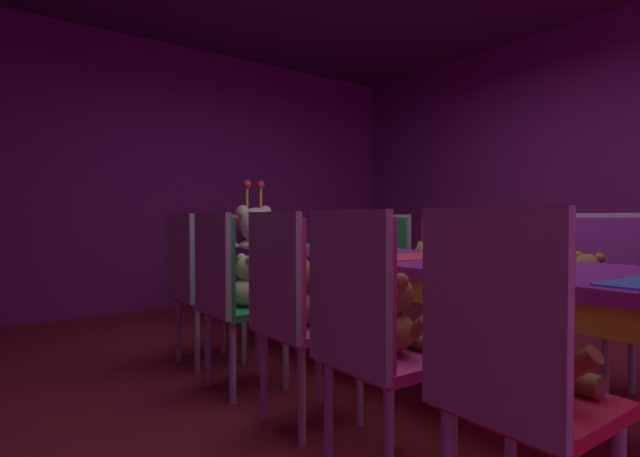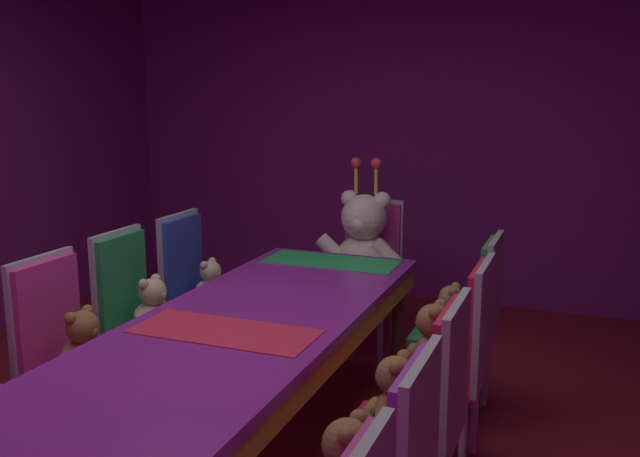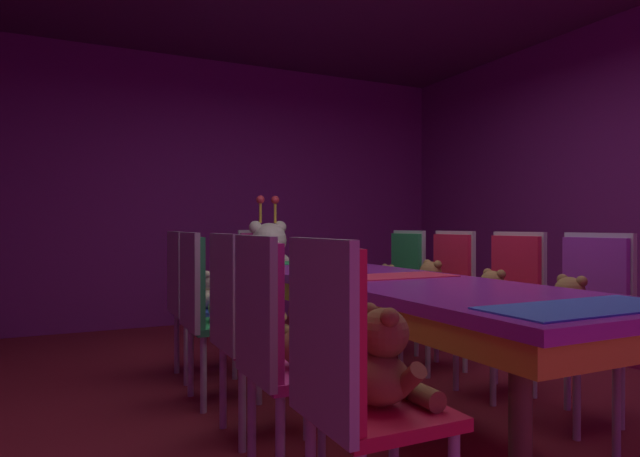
{
  "view_description": "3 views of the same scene",
  "coord_description": "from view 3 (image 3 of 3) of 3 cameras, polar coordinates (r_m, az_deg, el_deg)",
  "views": [
    {
      "loc": [
        -1.98,
        -1.81,
        0.96
      ],
      "look_at": [
        0.04,
        0.97,
        0.88
      ],
      "focal_mm": 26.56,
      "sensor_mm": 36.0,
      "label": 1
    },
    {
      "loc": [
        1.35,
        -2.37,
        1.72
      ],
      "look_at": [
        -0.06,
        1.23,
        0.94
      ],
      "focal_mm": 38.92,
      "sensor_mm": 36.0,
      "label": 2
    },
    {
      "loc": [
        -1.63,
        -2.54,
        1.02
      ],
      "look_at": [
        0.14,
        1.15,
        1.0
      ],
      "focal_mm": 30.47,
      "sensor_mm": 36.0,
      "label": 3
    }
  ],
  "objects": [
    {
      "name": "chair_left_0",
      "position": [
        1.68,
        2.52,
        -14.41
      ],
      "size": [
        0.42,
        0.41,
        0.98
      ],
      "color": "red",
      "rests_on": "ground_plane"
    },
    {
      "name": "teddy_left_0",
      "position": [
        1.75,
        6.87,
        -13.87
      ],
      "size": [
        0.26,
        0.34,
        0.32
      ],
      "color": "brown",
      "rests_on": "chair_left_0"
    },
    {
      "name": "teddy_right_3",
      "position": [
        3.94,
        11.46,
        -5.94
      ],
      "size": [
        0.26,
        0.34,
        0.32
      ],
      "rotation": [
        0.0,
        0.0,
        3.14
      ],
      "color": "olive",
      "rests_on": "chair_right_3"
    },
    {
      "name": "chair_right_3",
      "position": [
        4.03,
        13.12,
        -5.79
      ],
      "size": [
        0.42,
        0.41,
        0.98
      ],
      "rotation": [
        0.0,
        0.0,
        3.14
      ],
      "color": "red",
      "rests_on": "ground_plane"
    },
    {
      "name": "teddy_left_2",
      "position": [
        2.72,
        -5.51,
        -8.93
      ],
      "size": [
        0.25,
        0.32,
        0.3
      ],
      "color": "olive",
      "rests_on": "chair_left_2"
    },
    {
      "name": "chair_right_2",
      "position": [
        3.57,
        19.28,
        -6.59
      ],
      "size": [
        0.42,
        0.41,
        0.98
      ],
      "rotation": [
        0.0,
        0.0,
        3.14
      ],
      "color": "red",
      "rests_on": "ground_plane"
    },
    {
      "name": "teddy_right_1",
      "position": [
        3.1,
        24.68,
        -7.75
      ],
      "size": [
        0.25,
        0.33,
        0.31
      ],
      "rotation": [
        0.0,
        0.0,
        3.14
      ],
      "color": "olive",
      "rests_on": "chair_right_1"
    },
    {
      "name": "ground_plane",
      "position": [
        3.18,
        7.05,
        -18.45
      ],
      "size": [
        7.9,
        7.9,
        0.0
      ],
      "primitive_type": "plane",
      "color": "maroon"
    },
    {
      "name": "throne_chair",
      "position": [
        4.86,
        -6.0,
        -4.75
      ],
      "size": [
        0.41,
        0.42,
        0.98
      ],
      "rotation": [
        0.0,
        0.0,
        -1.57
      ],
      "color": "#CC338C",
      "rests_on": "ground_plane"
    },
    {
      "name": "banquet_table",
      "position": [
        3.04,
        7.06,
        -6.65
      ],
      "size": [
        0.9,
        2.96,
        0.75
      ],
      "color": "purple",
      "rests_on": "ground_plane"
    },
    {
      "name": "wall_back",
      "position": [
        5.98,
        -9.83,
        3.9
      ],
      "size": [
        5.2,
        0.12,
        2.8
      ],
      "primitive_type": "cube",
      "color": "#721E72",
      "rests_on": "ground_plane"
    },
    {
      "name": "teddy_left_1",
      "position": [
        2.2,
        -1.28,
        -11.09
      ],
      "size": [
        0.25,
        0.32,
        0.3
      ],
      "color": "olive",
      "rests_on": "chair_left_1"
    },
    {
      "name": "teddy_right_4",
      "position": [
        4.37,
        6.95,
        -5.67
      ],
      "size": [
        0.21,
        0.27,
        0.26
      ],
      "rotation": [
        0.0,
        0.0,
        3.14
      ],
      "color": "#9E7247",
      "rests_on": "chair_right_4"
    },
    {
      "name": "king_teddy_bear",
      "position": [
        4.69,
        -5.32,
        -3.39
      ],
      "size": [
        0.64,
        0.5,
        0.83
      ],
      "rotation": [
        0.0,
        0.0,
        -1.57
      ],
      "color": "silver",
      "rests_on": "throne_chair"
    },
    {
      "name": "teddy_left_3",
      "position": [
        3.26,
        -9.7,
        -7.44
      ],
      "size": [
        0.24,
        0.31,
        0.29
      ],
      "color": "beige",
      "rests_on": "chair_left_3"
    },
    {
      "name": "chair_left_3",
      "position": [
        3.22,
        -12.19,
        -7.32
      ],
      "size": [
        0.42,
        0.41,
        0.98
      ],
      "color": "#268C4C",
      "rests_on": "ground_plane"
    },
    {
      "name": "chair_right_4",
      "position": [
        4.45,
        8.5,
        -5.22
      ],
      "size": [
        0.42,
        0.41,
        0.98
      ],
      "rotation": [
        0.0,
        0.0,
        3.14
      ],
      "color": "#268C4C",
      "rests_on": "ground_plane"
    },
    {
      "name": "chair_left_4",
      "position": [
        3.76,
        -13.81,
        -6.22
      ],
      "size": [
        0.42,
        0.41,
        0.98
      ],
      "color": "#2D47B2",
      "rests_on": "ground_plane"
    },
    {
      "name": "chair_left_1",
      "position": [
        2.15,
        -4.87,
        -11.15
      ],
      "size": [
        0.42,
        0.41,
        0.98
      ],
      "color": "#CC338C",
      "rests_on": "ground_plane"
    },
    {
      "name": "chair_left_2",
      "position": [
        2.67,
        -8.46,
        -8.9
      ],
      "size": [
        0.42,
        0.41,
        0.98
      ],
      "color": "#CC338C",
      "rests_on": "ground_plane"
    },
    {
      "name": "chair_right_1",
      "position": [
        3.21,
        26.35,
        -7.38
      ],
      "size": [
        0.42,
        0.41,
        0.98
      ],
      "rotation": [
        0.0,
        0.0,
        3.14
      ],
      "color": "purple",
      "rests_on": "ground_plane"
    },
    {
      "name": "teddy_left_4",
      "position": [
        3.8,
        -11.7,
        -6.56
      ],
      "size": [
        0.21,
        0.28,
        0.26
      ],
      "color": "beige",
      "rests_on": "chair_left_4"
    },
    {
      "name": "teddy_right_2",
      "position": [
        3.47,
        17.57,
        -6.94
      ],
      "size": [
        0.25,
        0.32,
        0.3
      ],
      "rotation": [
        0.0,
        0.0,
        3.14
      ],
      "color": "olive",
      "rests_on": "chair_right_2"
    }
  ]
}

